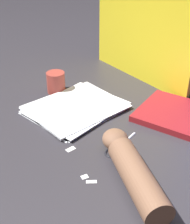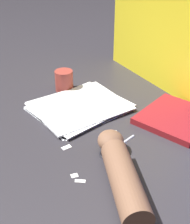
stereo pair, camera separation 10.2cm
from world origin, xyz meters
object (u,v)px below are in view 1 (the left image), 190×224
(book_closed, at_px, (172,113))
(hand_forearm, at_px, (132,169))
(scissors, at_px, (118,148))
(mug, at_px, (56,82))
(paper_stack, at_px, (76,108))

(book_closed, distance_m, hand_forearm, 0.37)
(scissors, height_order, hand_forearm, hand_forearm)
(mug, bearing_deg, hand_forearm, -18.00)
(paper_stack, distance_m, hand_forearm, 0.41)
(scissors, distance_m, mug, 0.44)
(paper_stack, relative_size, mug, 4.13)
(book_closed, xyz_separation_m, mug, (-0.43, -0.18, 0.03))
(paper_stack, height_order, scissors, paper_stack)
(paper_stack, bearing_deg, scissors, -13.81)
(book_closed, bearing_deg, paper_stack, -141.28)
(book_closed, xyz_separation_m, scissors, (-0.00, -0.28, -0.01))
(book_closed, height_order, hand_forearm, hand_forearm)
(book_closed, height_order, scissors, book_closed)
(scissors, distance_m, hand_forearm, 0.14)
(paper_stack, relative_size, book_closed, 1.25)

